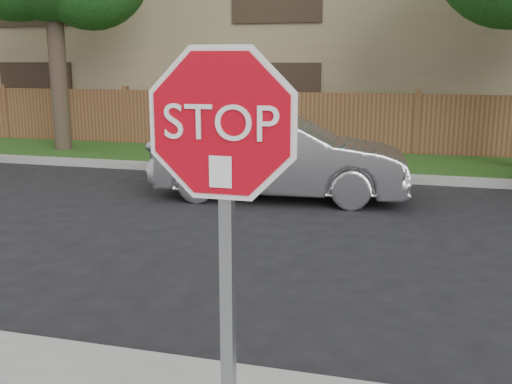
% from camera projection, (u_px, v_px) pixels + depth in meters
% --- Properties ---
extents(far_curb, '(70.00, 0.30, 0.15)m').
position_uv_depth(far_curb, '(412.00, 179.00, 12.08)').
color(far_curb, gray).
rests_on(far_curb, ground).
extents(grass_strip, '(70.00, 3.00, 0.12)m').
position_uv_depth(grass_strip, '(414.00, 166.00, 13.64)').
color(grass_strip, '#1E4714').
rests_on(grass_strip, ground).
extents(fence, '(70.00, 0.12, 1.60)m').
position_uv_depth(fence, '(416.00, 126.00, 14.98)').
color(fence, brown).
rests_on(fence, ground).
extents(apartment_building, '(35.20, 9.20, 7.20)m').
position_uv_depth(apartment_building, '(423.00, 25.00, 19.66)').
color(apartment_building, '#8B7D56').
rests_on(apartment_building, ground).
extents(stop_sign, '(1.01, 0.13, 2.55)m').
position_uv_depth(stop_sign, '(224.00, 191.00, 2.84)').
color(stop_sign, gray).
rests_on(stop_sign, sidewalk_near).
extents(sedan_left, '(4.61, 1.93, 1.48)m').
position_uv_depth(sedan_left, '(281.00, 157.00, 10.64)').
color(sedan_left, '#9D9CA0').
rests_on(sedan_left, ground).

